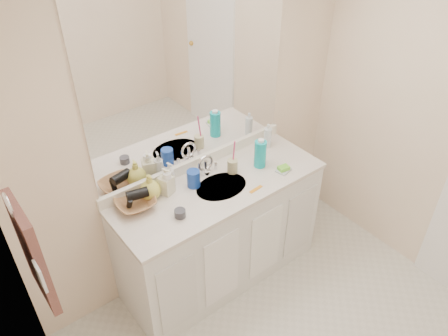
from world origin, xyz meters
name	(u,v)px	position (x,y,z in m)	size (l,w,h in m)	color
wall_back	(194,128)	(0.00, 1.30, 1.20)	(2.60, 0.02, 2.40)	#FCE3C5
vanity_cabinet	(220,233)	(0.00, 1.02, 0.42)	(1.50, 0.55, 0.85)	white
countertop	(219,187)	(0.00, 1.02, 0.86)	(1.52, 0.57, 0.03)	silver
backsplash	(197,162)	(0.00, 1.29, 0.92)	(1.52, 0.03, 0.08)	white
sink_basin	(221,188)	(0.00, 1.00, 0.87)	(0.37, 0.37, 0.02)	beige
faucet	(205,167)	(0.00, 1.18, 0.94)	(0.02, 0.02, 0.11)	silver
mirror	(193,79)	(0.00, 1.29, 1.56)	(1.48, 0.01, 1.20)	white
blue_mug	(193,179)	(-0.14, 1.12, 0.94)	(0.09, 0.09, 0.12)	#173DA1
tan_cup	(232,166)	(0.16, 1.09, 0.93)	(0.07, 0.07, 0.10)	#BAB483
toothbrush	(234,154)	(0.17, 1.09, 1.03)	(0.01, 0.01, 0.22)	#E13B78
mouthwash_bottle	(260,154)	(0.36, 1.02, 0.98)	(0.09, 0.09, 0.20)	#0EA9AF
clear_pump_bottle	(268,138)	(0.58, 1.18, 0.96)	(0.06, 0.06, 0.15)	silver
soap_dish	(283,170)	(0.45, 0.87, 0.89)	(0.10, 0.08, 0.01)	silver
green_soap	(284,168)	(0.45, 0.87, 0.90)	(0.08, 0.05, 0.03)	#70D433
orange_comb	(256,189)	(0.16, 0.84, 0.88)	(0.11, 0.02, 0.00)	orange
dark_jar	(180,213)	(-0.38, 0.92, 0.91)	(0.07, 0.07, 0.05)	#37363D
extra_white_bottle	(168,183)	(-0.32, 1.16, 0.96)	(0.05, 0.05, 0.17)	white
soap_bottle_white	(170,175)	(-0.27, 1.22, 0.97)	(0.07, 0.07, 0.19)	silver
soap_bottle_cream	(166,181)	(-0.32, 1.18, 0.98)	(0.09, 0.09, 0.19)	beige
soap_bottle_yellow	(150,187)	(-0.43, 1.20, 0.97)	(0.14, 0.14, 0.18)	#CDC850
wicker_basket	(136,203)	(-0.55, 1.18, 0.91)	(0.25, 0.25, 0.06)	#98663D
hair_dryer	(137,194)	(-0.53, 1.18, 0.97)	(0.07, 0.07, 0.14)	black
towel_ring	(8,205)	(-1.27, 0.77, 1.55)	(0.11, 0.11, 0.01)	silver
hand_towel	(32,254)	(-1.25, 0.77, 1.25)	(0.04, 0.32, 0.55)	#502F2B
switch_plate	(40,276)	(-1.27, 0.57, 1.30)	(0.01, 0.09, 0.13)	silver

